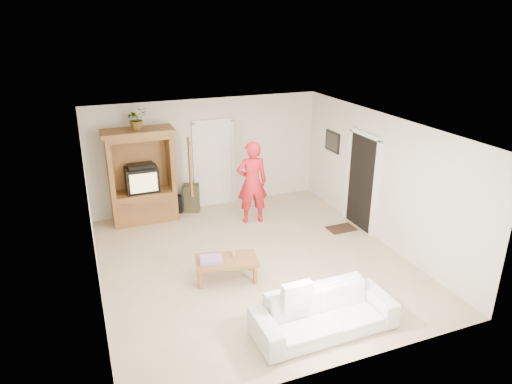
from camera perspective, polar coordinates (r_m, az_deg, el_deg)
floor at (r=8.75m, az=-0.36°, el=-8.63°), size 6.00×6.00×0.00m
ceiling at (r=7.79m, az=-0.40°, el=8.20°), size 6.00×6.00×0.00m
wall_back at (r=10.88m, az=-6.11°, el=4.79°), size 5.50×0.00×5.50m
wall_front at (r=5.78m, az=10.62°, el=-11.08°), size 5.50×0.00×5.50m
wall_left at (r=7.71m, az=-19.85°, el=-3.46°), size 0.00×6.00×6.00m
wall_right at (r=9.46m, az=15.36°, el=1.60°), size 0.00×6.00×6.00m
armoire at (r=10.39m, az=-13.90°, el=1.22°), size 1.82×1.14×2.10m
door_back at (r=10.97m, az=-5.25°, el=3.43°), size 0.85×0.05×2.04m
doorway_right at (r=9.99m, az=13.09°, el=1.15°), size 0.05×0.90×2.04m
framed_picture at (r=10.86m, az=9.54°, el=6.24°), size 0.03×0.60×0.48m
doormat at (r=10.15m, az=10.62°, el=-4.50°), size 0.60×0.40×0.02m
plant at (r=9.98m, az=-14.73°, el=8.85°), size 0.53×0.49×0.47m
man at (r=9.99m, az=-0.49°, el=1.19°), size 0.75×0.55×1.87m
sofa at (r=6.94m, az=8.50°, el=-14.70°), size 2.11×0.85×0.61m
coffee_table at (r=8.05m, az=-3.72°, el=-8.67°), size 1.18×0.80×0.40m
towel at (r=7.94m, az=-5.64°, el=-8.43°), size 0.43×0.36×0.08m
candle at (r=8.08m, az=-2.85°, el=-7.69°), size 0.08×0.08×0.10m
backpack_black at (r=10.83m, az=-10.20°, el=-1.61°), size 0.35×0.22×0.43m
backpack_olive at (r=10.86m, az=-8.04°, el=-0.74°), size 0.42×0.36×0.67m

